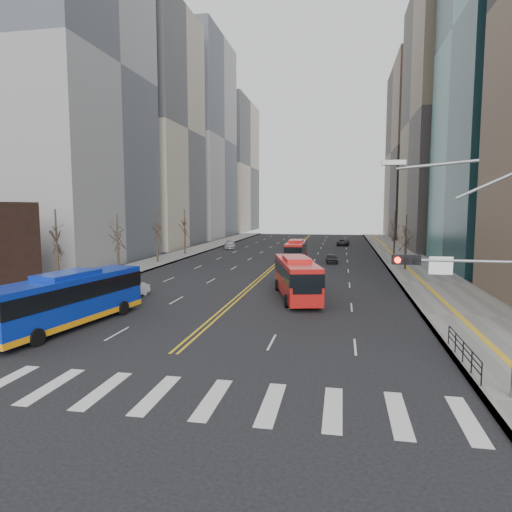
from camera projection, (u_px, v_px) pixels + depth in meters
ground at (129, 392)px, 18.72m from camera, size 220.00×220.00×0.00m
sidewalk_right at (412, 265)px, 59.44m from camera, size 7.00×130.00×0.15m
sidewalk_left at (165, 259)px, 65.71m from camera, size 5.00×130.00×0.15m
crosswalk at (129, 392)px, 18.72m from camera, size 26.70×4.00×0.01m
centerline at (287, 255)px, 72.45m from camera, size 0.55×100.00×0.01m
office_towers at (298, 117)px, 83.04m from camera, size 83.00×134.00×58.00m
signal_mast at (480, 278)px, 17.60m from camera, size 5.37×0.37×9.39m
pedestrian_railing at (463, 348)px, 21.85m from camera, size 0.06×6.06×1.02m
street_trees at (206, 230)px, 53.27m from camera, size 35.20×47.20×7.60m
blue_bus at (68, 298)px, 28.72m from camera, size 4.44×12.33×3.51m
red_bus_near at (296, 275)px, 37.83m from camera, size 5.07×11.18×3.46m
red_bus_far at (296, 250)px, 61.51m from camera, size 2.65×9.91×3.17m
car_white at (131, 290)px, 38.22m from camera, size 1.88×3.91×1.23m
car_dark_mid at (332, 258)px, 61.72m from camera, size 1.72×3.73×1.24m
car_silver at (230, 245)px, 83.10m from camera, size 2.96×4.97×1.35m
car_dark_far at (343, 242)px, 89.51m from camera, size 2.62×4.71×1.25m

